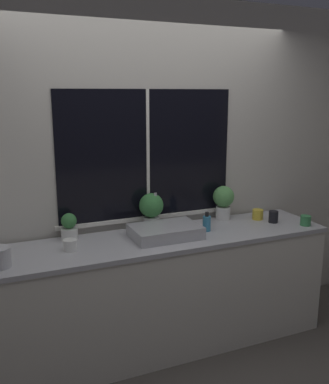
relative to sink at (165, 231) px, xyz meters
name	(u,v)px	position (x,y,z in m)	size (l,w,h in m)	color
ground_plane	(180,365)	(-0.01, -0.29, -0.95)	(14.00, 14.00, 0.00)	#4C4742
wall_back	(146,171)	(-0.01, 0.37, 0.40)	(8.00, 0.09, 2.70)	#BCB7AD
wall_right	(300,147)	(2.26, 1.21, 0.40)	(0.06, 7.00, 2.70)	#BCB7AD
counter	(164,292)	(-0.01, 0.00, -0.50)	(2.63, 0.62, 0.91)	silver
sink	(165,231)	(0.00, 0.00, 0.00)	(0.51, 0.39, 0.30)	#ADADB2
potted_plant_left	(69,227)	(-0.68, 0.23, 0.05)	(0.12, 0.12, 0.20)	white
potted_plant_center	(151,208)	(-0.02, 0.23, 0.12)	(0.19, 0.19, 0.29)	white
potted_plant_right	(223,200)	(0.64, 0.23, 0.12)	(0.18, 0.18, 0.29)	white
soap_bottle	(207,223)	(0.36, 0.01, 0.02)	(0.06, 0.06, 0.15)	teal
mug_green	(306,220)	(1.18, -0.18, -0.01)	(0.09, 0.09, 0.08)	#38844C
mug_white	(70,245)	(-0.72, 0.00, -0.01)	(0.10, 0.10, 0.08)	white
mug_yellow	(258,214)	(0.92, 0.12, 0.00)	(0.09, 0.09, 0.09)	gold
mug_black	(273,217)	(0.98, -0.01, 0.00)	(0.08, 0.08, 0.10)	black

